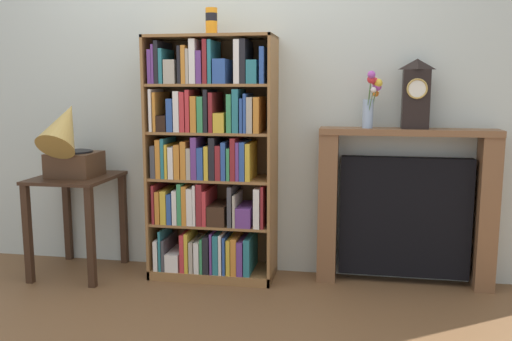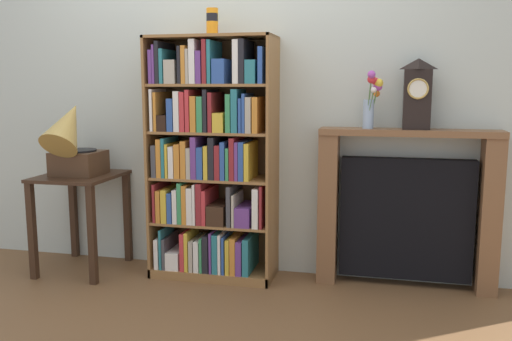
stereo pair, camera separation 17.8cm
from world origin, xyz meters
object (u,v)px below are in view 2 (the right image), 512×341
object	(u,v)px
bookshelf	(210,165)
fireplace_mantel	(406,210)
mantel_clock	(417,94)
side_table_left	(81,198)
gramophone	(72,141)
flower_vase	(372,99)
cup_stack	(212,22)

from	to	relation	value
bookshelf	fireplace_mantel	distance (m)	1.29
bookshelf	mantel_clock	xyz separation A→B (m)	(1.30, 0.09, 0.47)
bookshelf	side_table_left	xyz separation A→B (m)	(-0.91, -0.09, -0.24)
side_table_left	gramophone	distance (m)	0.41
side_table_left	mantel_clock	size ratio (longest dim) A/B	1.57
bookshelf	side_table_left	world-z (taller)	bookshelf
side_table_left	flower_vase	distance (m)	2.06
side_table_left	mantel_clock	xyz separation A→B (m)	(2.21, 0.18, 0.71)
gramophone	flower_vase	xyz separation A→B (m)	(1.94, 0.24, 0.28)
mantel_clock	side_table_left	bearing A→B (deg)	-175.41
side_table_left	gramophone	xyz separation A→B (m)	(0.00, -0.07, 0.40)
bookshelf	fireplace_mantel	bearing A→B (deg)	4.85
flower_vase	gramophone	bearing A→B (deg)	-173.04
bookshelf	gramophone	xyz separation A→B (m)	(-0.91, -0.16, 0.16)
side_table_left	flower_vase	world-z (taller)	flower_vase
side_table_left	fireplace_mantel	world-z (taller)	fireplace_mantel
bookshelf	flower_vase	bearing A→B (deg)	4.36
cup_stack	mantel_clock	world-z (taller)	cup_stack
gramophone	mantel_clock	size ratio (longest dim) A/B	1.30
gramophone	fireplace_mantel	bearing A→B (deg)	6.97
bookshelf	cup_stack	bearing A→B (deg)	68.01
side_table_left	gramophone	size ratio (longest dim) A/B	1.21
gramophone	flower_vase	size ratio (longest dim) A/B	1.56
bookshelf	fireplace_mantel	world-z (taller)	bookshelf
bookshelf	flower_vase	size ratio (longest dim) A/B	4.46
side_table_left	flower_vase	size ratio (longest dim) A/B	1.89
cup_stack	fireplace_mantel	size ratio (longest dim) A/B	0.16
mantel_clock	cup_stack	bearing A→B (deg)	-177.48
side_table_left	fireplace_mantel	bearing A→B (deg)	5.16
cup_stack	gramophone	world-z (taller)	cup_stack
side_table_left	cup_stack	bearing A→B (deg)	7.46
cup_stack	mantel_clock	distance (m)	1.36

